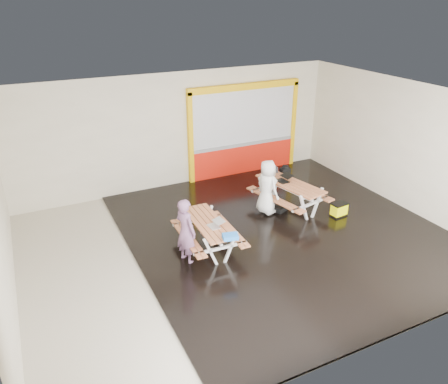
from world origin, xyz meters
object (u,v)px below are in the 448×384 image
person_right (267,187)px  fluke_bag (339,210)px  blue_pouch (230,237)px  dark_case (280,208)px  picnic_table_right (290,189)px  laptop_left (215,224)px  toolbox (271,170)px  laptop_right (284,179)px  person_left (186,231)px  backpack (285,174)px  picnic_table_left (208,228)px

person_right → fluke_bag: bearing=-130.2°
blue_pouch → fluke_bag: 3.84m
dark_case → picnic_table_right: bearing=6.8°
laptop_left → toolbox: size_ratio=0.92×
blue_pouch → dark_case: 3.10m
dark_case → laptop_left: bearing=-155.4°
blue_pouch → toolbox: 3.77m
laptop_right → person_left: bearing=-158.4°
dark_case → laptop_right: bearing=46.3°
backpack → blue_pouch: bearing=-140.0°
laptop_right → backpack: bearing=54.0°
person_left → backpack: (3.86, 1.94, -0.04)m
laptop_left → toolbox: toolbox is taller
laptop_left → dark_case: 2.84m
picnic_table_right → backpack: backpack is taller
person_left → fluke_bag: bearing=-105.6°
dark_case → fluke_bag: bearing=-36.9°
blue_pouch → toolbox: bearing=45.3°
person_left → dark_case: size_ratio=4.15×
person_right → backpack: 1.36m
picnic_table_left → fluke_bag: picnic_table_left is taller
picnic_table_right → blue_pouch: blue_pouch is taller
picnic_table_right → laptop_right: bearing=110.1°
backpack → dark_case: (-0.65, -0.81, -0.62)m
person_right → fluke_bag: (1.70, -0.96, -0.62)m
dark_case → fluke_bag: (1.26, -0.95, 0.11)m
picnic_table_right → toolbox: bearing=96.1°
fluke_bag → backpack: bearing=109.2°
person_left → dark_case: person_left is taller
laptop_left → laptop_right: laptop_right is taller
dark_case → backpack: bearing=51.6°
picnic_table_right → backpack: bearing=66.1°
person_right → backpack: person_right is taller
toolbox → dark_case: (-0.21, -0.91, -0.78)m
backpack → dark_case: bearing=-128.4°
person_left → fluke_bag: (4.47, 0.18, -0.56)m
person_right → picnic_table_left: bearing=102.1°
picnic_table_right → laptop_left: 3.05m
person_right → backpack: bearing=-64.6°
laptop_right → dark_case: laptop_right is taller
picnic_table_left → blue_pouch: bearing=-82.3°
laptop_right → toolbox: (-0.02, 0.67, 0.03)m
picnic_table_right → toolbox: toolbox is taller
picnic_table_left → person_left: (-0.65, -0.24, 0.21)m
toolbox → blue_pouch: bearing=-134.7°
picnic_table_right → person_left: bearing=-161.8°
backpack → dark_case: backpack is taller
laptop_left → dark_case: (2.51, 1.15, -0.68)m
laptop_left → fluke_bag: (3.76, 0.20, -0.57)m
picnic_table_right → fluke_bag: bearing=-45.7°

